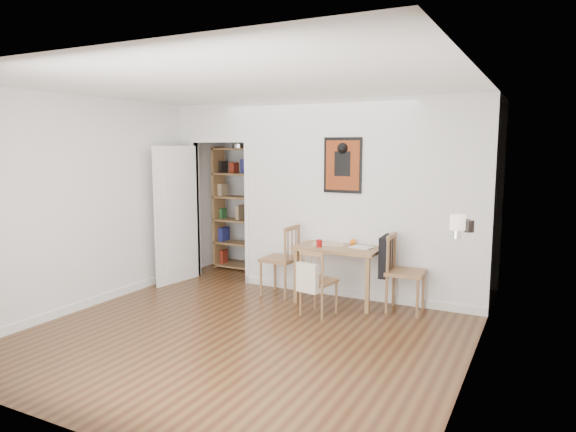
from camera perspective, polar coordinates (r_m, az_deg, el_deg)
The scene contains 15 objects.
ground at distance 6.01m, azimuth -2.49°, elevation -11.65°, with size 5.20×5.20×0.00m, color brown.
room_shell at distance 6.86m, azimuth 3.73°, elevation 1.91°, with size 5.20×5.20×5.20m.
dining_table at distance 6.60m, azimuth 5.72°, elevation -4.11°, with size 1.07×0.68×0.73m.
chair_left at distance 6.91m, azimuth -0.91°, elevation -4.90°, with size 0.50×0.50×0.96m.
chair_right at distance 6.37m, azimuth 12.75°, elevation -6.08°, with size 0.56×0.49×0.95m.
chair_front at distance 6.13m, azimuth 3.36°, elevation -7.30°, with size 0.46×0.50×0.79m.
bookshelf at distance 8.36m, azimuth -5.45°, elevation 0.77°, with size 0.84×0.34×1.99m.
fireplace at distance 5.39m, azimuth 19.46°, elevation -7.51°, with size 0.45×1.25×1.16m.
red_glass at distance 6.52m, azimuth 3.49°, elevation -3.04°, with size 0.07×0.07×0.09m, color maroon.
orange_fruit at distance 6.67m, azimuth 7.22°, elevation -2.89°, with size 0.08×0.08×0.08m, color orange.
placemat at distance 6.70m, azimuth 4.47°, elevation -3.13°, with size 0.39×0.30×0.00m, color beige.
notebook at distance 6.52m, azimuth 8.20°, elevation -3.46°, with size 0.27×0.20×0.01m, color silver.
mantel_lamp at distance 4.91m, azimuth 18.32°, elevation -0.81°, with size 0.14×0.14×0.22m.
ceramic_jar_a at distance 5.32m, azimuth 19.49°, elevation -1.08°, with size 0.10×0.10×0.12m, color black.
ceramic_jar_b at distance 5.60m, azimuth 19.25°, elevation -0.79°, with size 0.07×0.07×0.09m, color black.
Camera 1 is at (2.81, -4.92, 1.99)m, focal length 32.00 mm.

